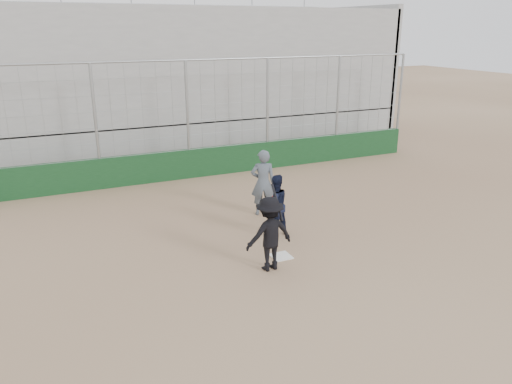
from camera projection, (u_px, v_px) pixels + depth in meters
name	position (u px, v px, depth m)	size (l,w,h in m)	color
ground	(281.00, 257.00, 11.49)	(90.00, 90.00, 0.00)	brown
home_plate	(281.00, 256.00, 11.48)	(0.44, 0.44, 0.02)	white
backstop	(189.00, 151.00, 17.23)	(18.10, 0.25, 4.04)	#103418
bleachers	(152.00, 80.00, 20.89)	(20.25, 6.70, 6.98)	gray
batter_at_plate	(270.00, 234.00, 10.67)	(1.10, 0.77, 1.81)	black
catcher_crouched	(275.00, 216.00, 12.42)	(0.93, 0.81, 1.10)	black
umpire	(263.00, 186.00, 13.83)	(0.68, 0.45, 1.68)	#49525D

